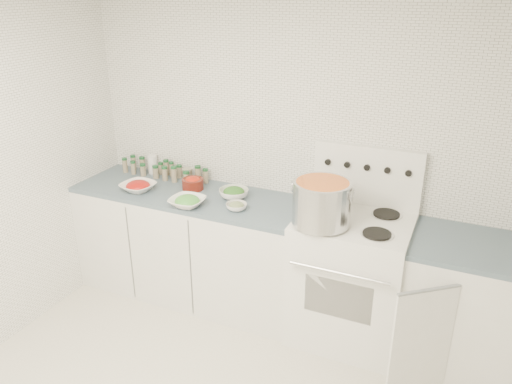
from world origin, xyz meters
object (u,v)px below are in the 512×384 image
stock_pot (322,201)px  stove (350,275)px  bowl_tomato (138,186)px  bowl_snowpea (187,201)px

stock_pot → stove: bearing=43.8°
stove → bowl_tomato: stove is taller
stove → bowl_tomato: bearing=-175.8°
bowl_tomato → bowl_snowpea: bearing=-10.5°
stove → bowl_tomato: 1.75m
bowl_tomato → bowl_snowpea: bowl_tomato is taller
bowl_tomato → stove: bearing=4.2°
stove → bowl_tomato: (-1.69, -0.12, 0.44)m
stove → bowl_snowpea: size_ratio=5.36×
stock_pot → bowl_snowpea: stock_pot is taller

